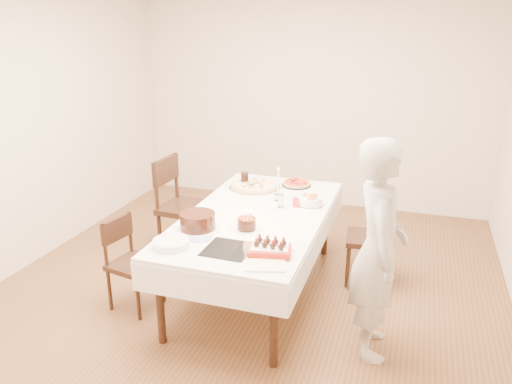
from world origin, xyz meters
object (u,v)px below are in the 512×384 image
(chair_left_dessert, at_px, (135,264))
(layer_cake, at_px, (198,221))
(chair_left_savory, at_px, (187,208))
(chair_right_savory, at_px, (369,239))
(person, at_px, (378,250))
(dining_table, at_px, (256,253))
(taper_candle, at_px, (278,184))
(pizza_white, at_px, (255,186))
(strawberry_box, at_px, (270,249))
(pizza_pepperoni, at_px, (296,184))
(pasta_bowl, at_px, (311,201))
(cola_glass, at_px, (245,179))
(birthday_cake, at_px, (247,219))

(chair_left_dessert, bearing_deg, layer_cake, -160.33)
(chair_left_savory, xyz_separation_m, layer_cake, (0.57, -0.96, 0.30))
(chair_right_savory, distance_m, layer_cake, 1.64)
(chair_right_savory, relative_size, layer_cake, 2.40)
(chair_right_savory, bearing_deg, person, -87.62)
(dining_table, distance_m, taper_candle, 0.67)
(dining_table, height_order, layer_cake, layer_cake)
(chair_left_dessert, distance_m, pizza_white, 1.42)
(pizza_white, xyz_separation_m, layer_cake, (-0.10, -1.11, 0.05))
(strawberry_box, bearing_deg, dining_table, 115.67)
(person, bearing_deg, chair_left_dessert, 80.17)
(chair_left_savory, relative_size, pizza_pepperoni, 3.53)
(pizza_pepperoni, bearing_deg, pizza_white, -152.02)
(chair_right_savory, distance_m, pizza_white, 1.21)
(chair_left_savory, relative_size, taper_candle, 3.18)
(pasta_bowl, height_order, strawberry_box, pasta_bowl)
(pizza_pepperoni, distance_m, cola_glass, 0.52)
(taper_candle, bearing_deg, person, -42.35)
(chair_right_savory, xyz_separation_m, taper_candle, (-0.83, -0.13, 0.48))
(chair_left_savory, xyz_separation_m, chair_left_dessert, (0.02, -1.04, -0.12))
(chair_left_dessert, distance_m, taper_candle, 1.44)
(cola_glass, height_order, layer_cake, same)
(chair_left_savory, bearing_deg, chair_left_dessert, 94.02)
(person, bearing_deg, cola_glass, 38.79)
(dining_table, height_order, taper_candle, taper_candle)
(pasta_bowl, relative_size, strawberry_box, 0.71)
(chair_right_savory, xyz_separation_m, chair_left_savory, (-1.83, -0.02, 0.09))
(dining_table, xyz_separation_m, pizza_pepperoni, (0.15, 0.85, 0.40))
(layer_cake, relative_size, strawberry_box, 1.20)
(pizza_white, bearing_deg, chair_left_savory, -166.84)
(pasta_bowl, distance_m, strawberry_box, 1.06)
(cola_glass, bearing_deg, chair_right_savory, -7.87)
(chair_right_savory, height_order, chair_left_savory, chair_left_savory)
(chair_left_dessert, height_order, cola_glass, cola_glass)
(pizza_pepperoni, xyz_separation_m, taper_candle, (-0.06, -0.47, 0.14))
(layer_cake, bearing_deg, chair_left_savory, 120.96)
(pasta_bowl, height_order, layer_cake, layer_cake)
(chair_left_dessert, distance_m, person, 2.00)
(taper_candle, xyz_separation_m, birthday_cake, (-0.06, -0.72, -0.08))
(pizza_white, distance_m, birthday_cake, 1.02)
(cola_glass, bearing_deg, pizza_pepperoni, 18.60)
(chair_left_savory, relative_size, pasta_bowl, 4.84)
(chair_left_savory, height_order, pizza_pepperoni, chair_left_savory)
(chair_left_dessert, bearing_deg, person, -168.13)
(chair_left_savory, height_order, cola_glass, chair_left_savory)
(chair_right_savory, xyz_separation_m, layer_cake, (-1.26, -0.97, 0.39))
(pizza_white, relative_size, layer_cake, 1.44)
(pizza_pepperoni, relative_size, birthday_cake, 1.97)
(chair_right_savory, bearing_deg, cola_glass, 166.40)
(person, bearing_deg, dining_table, 53.57)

